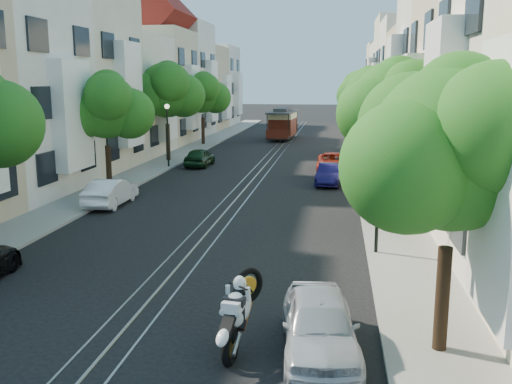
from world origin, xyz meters
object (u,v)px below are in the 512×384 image
at_px(parked_car_e_far, 332,162).
at_px(parked_car_e_mid, 329,174).
at_px(parked_car_e_near, 319,325).
at_px(parked_car_w_far, 200,157).
at_px(tree_e_b, 397,108).
at_px(tree_e_d, 368,93).
at_px(tree_w_d, 203,94).
at_px(cable_car, 283,122).
at_px(sportbike_rider, 238,310).
at_px(tree_e_a, 455,152).
at_px(tree_e_c, 378,101).
at_px(lamp_east, 379,172).
at_px(tree_w_b, 107,108).
at_px(lamp_west, 167,126).
at_px(parked_car_w_mid, 111,192).
at_px(tree_w_c, 167,91).

bearing_deg(parked_car_e_far, parked_car_e_mid, -91.28).
xyz_separation_m(parked_car_e_near, parked_car_w_far, (-9.03, 26.45, -0.04)).
height_order(tree_e_b, tree_e_d, tree_e_d).
relative_size(tree_e_d, tree_w_d, 1.05).
bearing_deg(cable_car, sportbike_rider, -82.89).
distance_m(tree_e_a, tree_w_d, 41.57).
bearing_deg(sportbike_rider, tree_w_d, 111.61).
xyz_separation_m(tree_e_c, lamp_east, (-0.96, -15.98, -1.75)).
relative_size(sportbike_rider, parked_car_w_far, 0.59).
bearing_deg(lamp_east, cable_car, 100.07).
distance_m(tree_e_a, lamp_east, 7.26).
xyz_separation_m(tree_w_b, lamp_east, (13.44, -9.98, -1.55)).
distance_m(tree_e_b, sportbike_rider, 13.73).
bearing_deg(tree_e_a, tree_w_d, 110.27).
distance_m(lamp_west, parked_car_e_near, 27.72).
bearing_deg(parked_car_e_mid, lamp_east, -77.02).
height_order(tree_e_a, tree_e_b, tree_e_b).
bearing_deg(lamp_west, sportbike_rider, -70.20).
xyz_separation_m(parked_car_e_mid, parked_car_w_mid, (-10.15, -6.96, 0.05)).
bearing_deg(cable_car, lamp_west, -103.05).
bearing_deg(tree_w_c, tree_w_b, -90.00).
bearing_deg(lamp_west, tree_e_b, -43.85).
relative_size(tree_w_b, lamp_east, 1.51).
distance_m(tree_e_c, parked_car_e_mid, 5.57).
xyz_separation_m(tree_w_b, parked_car_e_near, (11.77, -17.35, -3.73)).
bearing_deg(tree_e_a, tree_w_b, 130.27).
xyz_separation_m(tree_w_b, parked_car_e_far, (11.78, 8.24, -3.81)).
bearing_deg(lamp_east, parked_car_w_mid, 152.26).
bearing_deg(tree_e_d, tree_w_b, -130.27).
bearing_deg(tree_e_d, cable_car, 124.42).
relative_size(tree_w_b, sportbike_rider, 2.86).
relative_size(tree_e_b, cable_car, 0.89).
bearing_deg(parked_car_e_mid, parked_car_w_mid, -140.14).
xyz_separation_m(tree_e_a, sportbike_rider, (-4.39, -0.45, -3.45)).
xyz_separation_m(tree_e_d, sportbike_rider, (-4.39, -34.45, -3.92)).
distance_m(tree_e_b, parked_car_w_mid, 13.56).
bearing_deg(tree_e_a, parked_car_e_far, 95.92).
bearing_deg(tree_e_c, parked_car_w_far, 165.13).
bearing_deg(tree_w_c, tree_w_d, 90.00).
height_order(tree_w_b, tree_w_c, tree_w_c).
xyz_separation_m(tree_e_b, tree_w_c, (-14.40, 16.00, 0.34)).
bearing_deg(sportbike_rider, tree_e_c, 86.76).
height_order(sportbike_rider, parked_car_e_far, sportbike_rider).
bearing_deg(parked_car_w_mid, parked_car_e_far, -130.54).
height_order(tree_e_b, tree_w_d, tree_e_b).
bearing_deg(parked_car_e_mid, parked_car_e_near, -84.35).
xyz_separation_m(tree_e_b, parked_car_e_near, (-2.63, -12.35, -4.06)).
bearing_deg(tree_e_c, tree_e_a, -90.00).
bearing_deg(parked_car_w_far, tree_e_a, 115.47).
distance_m(tree_e_c, parked_car_e_near, 23.83).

